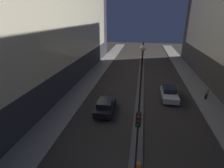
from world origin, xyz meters
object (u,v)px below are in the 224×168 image
at_px(traffic_light_near, 138,130).
at_px(traffic_light_far, 143,48).
at_px(traffic_cone_far, 138,163).
at_px(street_lamp, 141,72).
at_px(car_left_lane, 105,106).
at_px(pedestrian_on_right_sidewalk, 207,93).
at_px(traffic_light_mid, 142,67).
at_px(car_right_lane, 169,93).

height_order(traffic_light_near, traffic_light_far, same).
bearing_deg(traffic_cone_far, street_lamp, 91.91).
height_order(car_left_lane, pedestrian_on_right_sidewalk, pedestrian_on_right_sidewalk).
height_order(traffic_light_far, car_left_lane, traffic_light_far).
distance_m(traffic_light_mid, pedestrian_on_right_sidewalk, 8.74).
xyz_separation_m(traffic_light_near, car_right_lane, (3.65, 12.12, -2.66)).
height_order(traffic_light_near, traffic_light_mid, same).
distance_m(traffic_light_mid, traffic_light_far, 15.52).
distance_m(traffic_light_far, pedestrian_on_right_sidewalk, 19.14).
xyz_separation_m(car_left_lane, pedestrian_on_right_sidewalk, (11.89, 5.20, 0.20)).
relative_size(traffic_light_far, car_right_lane, 1.05).
distance_m(car_right_lane, pedestrian_on_right_sidewalk, 4.62).
relative_size(car_left_lane, car_right_lane, 0.98).
xyz_separation_m(traffic_light_far, car_right_lane, (3.65, -17.67, -2.66)).
bearing_deg(car_left_lane, traffic_light_far, 80.70).
bearing_deg(traffic_light_far, car_left_lane, -99.30).
relative_size(traffic_light_near, traffic_light_far, 1.00).
distance_m(car_left_lane, pedestrian_on_right_sidewalk, 12.98).
xyz_separation_m(traffic_light_mid, pedestrian_on_right_sidewalk, (8.23, -1.58, -2.47)).
height_order(traffic_light_far, traffic_cone_far, traffic_light_far).
bearing_deg(pedestrian_on_right_sidewalk, traffic_light_mid, 169.12).
xyz_separation_m(traffic_light_far, car_left_lane, (-3.65, -22.30, -2.67)).
distance_m(street_lamp, car_left_lane, 5.92).
distance_m(traffic_light_near, car_left_lane, 8.75).
bearing_deg(car_left_lane, car_right_lane, 32.38).
bearing_deg(street_lamp, pedestrian_on_right_sidewalk, 38.48).
bearing_deg(car_right_lane, traffic_light_near, -106.78).
bearing_deg(pedestrian_on_right_sidewalk, traffic_light_far, 115.71).
height_order(traffic_light_mid, car_right_lane, traffic_light_mid).
xyz_separation_m(traffic_light_far, pedestrian_on_right_sidewalk, (8.23, -17.10, -2.47)).
distance_m(traffic_light_near, traffic_light_mid, 14.27).
xyz_separation_m(traffic_cone_far, car_right_lane, (3.46, 11.83, 0.26)).
bearing_deg(pedestrian_on_right_sidewalk, street_lamp, -141.52).
bearing_deg(car_left_lane, pedestrian_on_right_sidewalk, 23.64).
xyz_separation_m(traffic_light_near, street_lamp, (0.00, 6.14, 1.79)).
bearing_deg(traffic_light_far, car_right_lane, -78.32).
bearing_deg(traffic_cone_far, traffic_light_mid, 90.80).
distance_m(street_lamp, traffic_cone_far, 7.52).
xyz_separation_m(traffic_light_mid, traffic_light_far, (0.00, 15.52, 0.00)).
xyz_separation_m(traffic_light_far, street_lamp, (0.00, -23.64, 1.79)).
relative_size(traffic_light_near, pedestrian_on_right_sidewalk, 2.79).
distance_m(street_lamp, car_right_lane, 8.30).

